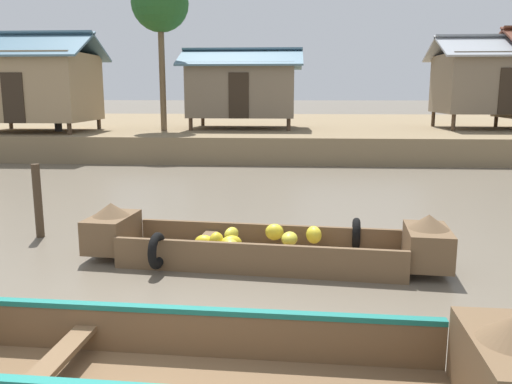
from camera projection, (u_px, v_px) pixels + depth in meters
The scene contains 10 objects.
ground_plane at pixel (229, 190), 13.62m from camera, with size 300.00×300.00×0.00m, color #665B4C.
riverbank_strip at pixel (261, 131), 27.83m from camera, with size 160.00×20.00×0.95m, color #7F6B4C.
banana_boat at pixel (261, 245), 7.76m from camera, with size 5.34×1.59×0.83m.
viewer_boat at pixel (170, 372), 4.18m from camera, with size 5.84×1.61×0.92m.
stilt_house_left at pixel (35, 86), 20.55m from camera, with size 4.94×3.91×3.84m.
stilt_house_mid_left at pixel (243, 89), 22.53m from camera, with size 5.08×3.90×3.37m.
stilt_house_mid_right at pixel (494, 82), 22.15m from camera, with size 5.10×3.94×3.89m.
palm_tree_mid at pixel (160, 4), 20.54m from camera, with size 2.24×2.24×6.09m.
vendor_person at pixel (57, 108), 20.82m from camera, with size 0.44×0.44×1.66m.
mooring_post at pixel (38, 201), 9.10m from camera, with size 0.14×0.14×1.28m, color #423323.
Camera 1 is at (1.55, -3.32, 2.49)m, focal length 36.99 mm.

